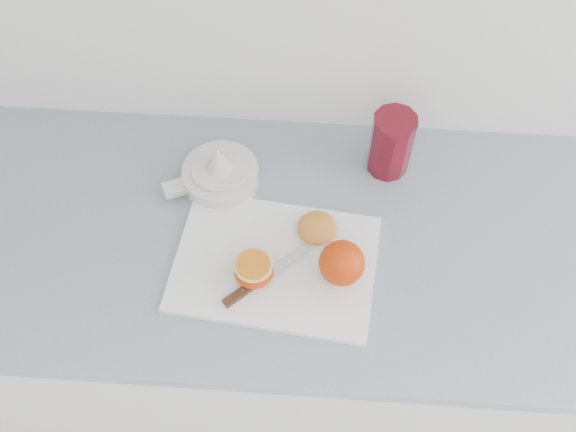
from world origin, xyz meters
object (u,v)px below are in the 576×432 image
at_px(citrus_juicer, 220,173).
at_px(cutting_board, 275,263).
at_px(red_tumbler, 391,145).
at_px(counter, 300,324).
at_px(half_orange, 254,270).

bearing_deg(citrus_juicer, cutting_board, -55.68).
bearing_deg(red_tumbler, counter, -132.24).
height_order(cutting_board, citrus_juicer, citrus_juicer).
bearing_deg(half_orange, cutting_board, 41.82).
distance_m(half_orange, citrus_juicer, 0.25).
height_order(cutting_board, red_tumbler, red_tumbler).
bearing_deg(citrus_juicer, half_orange, -67.27).
height_order(half_orange, citrus_juicer, citrus_juicer).
bearing_deg(cutting_board, half_orange, -138.18).
xyz_separation_m(cutting_board, half_orange, (-0.04, -0.03, 0.03)).
distance_m(counter, citrus_juicer, 0.52).
distance_m(cutting_board, half_orange, 0.06).
relative_size(counter, half_orange, 30.05).
relative_size(half_orange, citrus_juicer, 0.38).
xyz_separation_m(cutting_board, red_tumbler, (0.22, 0.26, 0.06)).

